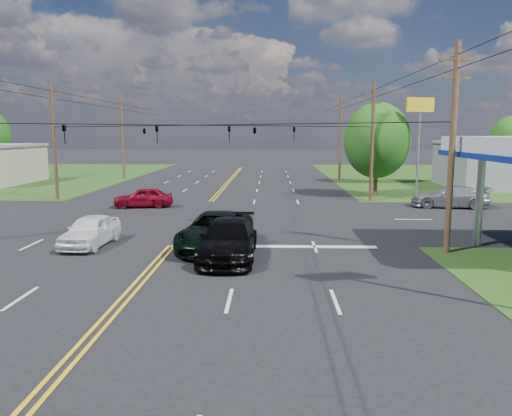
{
  "coord_description": "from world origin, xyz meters",
  "views": [
    {
      "loc": [
        4.88,
        -19.81,
        5.49
      ],
      "look_at": [
        4.08,
        6.0,
        1.61
      ],
      "focal_mm": 35.0,
      "sensor_mm": 36.0,
      "label": 1
    }
  ],
  "objects_px": {
    "pole_left_far": "(122,136)",
    "pole_right_far": "(340,136)",
    "tree_right_a": "(377,140)",
    "pole_ne": "(372,140)",
    "tree_right_b": "(377,145)",
    "pickup_white": "(90,231)",
    "tree_far_r": "(512,141)",
    "pole_nw": "(54,140)",
    "pickup_dkgreen": "(216,231)",
    "suv_black": "(228,240)",
    "pole_se": "(452,146)"
  },
  "relations": [
    {
      "from": "suv_black",
      "to": "pole_right_far",
      "type": "bearing_deg",
      "value": 75.84
    },
    {
      "from": "pole_ne",
      "to": "tree_right_b",
      "type": "bearing_deg",
      "value": 76.87
    },
    {
      "from": "pole_ne",
      "to": "tree_right_b",
      "type": "xyz_separation_m",
      "value": [
        3.5,
        15.0,
        -0.7
      ]
    },
    {
      "from": "pole_se",
      "to": "tree_right_a",
      "type": "distance_m",
      "value": 21.02
    },
    {
      "from": "tree_right_a",
      "to": "pickup_white",
      "type": "relative_size",
      "value": 1.83
    },
    {
      "from": "tree_right_a",
      "to": "suv_black",
      "type": "distance_m",
      "value": 25.26
    },
    {
      "from": "pole_nw",
      "to": "pickup_dkgreen",
      "type": "bearing_deg",
      "value": -48.95
    },
    {
      "from": "tree_right_b",
      "to": "pickup_white",
      "type": "bearing_deg",
      "value": -122.61
    },
    {
      "from": "pole_ne",
      "to": "pole_right_far",
      "type": "bearing_deg",
      "value": 90.0
    },
    {
      "from": "pole_nw",
      "to": "tree_far_r",
      "type": "xyz_separation_m",
      "value": [
        47.0,
        21.0,
        -0.37
      ]
    },
    {
      "from": "pole_right_far",
      "to": "tree_right_a",
      "type": "relative_size",
      "value": 1.22
    },
    {
      "from": "pole_left_far",
      "to": "suv_black",
      "type": "xyz_separation_m",
      "value": [
        16.0,
        -38.38,
        -4.31
      ]
    },
    {
      "from": "pole_ne",
      "to": "pole_right_far",
      "type": "relative_size",
      "value": 0.95
    },
    {
      "from": "tree_far_r",
      "to": "suv_black",
      "type": "distance_m",
      "value": 51.04
    },
    {
      "from": "tree_far_r",
      "to": "pickup_dkgreen",
      "type": "relative_size",
      "value": 1.22
    },
    {
      "from": "pole_left_far",
      "to": "pickup_white",
      "type": "height_order",
      "value": "pole_left_far"
    },
    {
      "from": "pole_right_far",
      "to": "tree_far_r",
      "type": "distance_m",
      "value": 21.1
    },
    {
      "from": "pickup_dkgreen",
      "to": "pole_nw",
      "type": "bearing_deg",
      "value": 137.16
    },
    {
      "from": "tree_right_a",
      "to": "pole_nw",
      "type": "bearing_deg",
      "value": -173.66
    },
    {
      "from": "pole_ne",
      "to": "tree_right_b",
      "type": "height_order",
      "value": "pole_ne"
    },
    {
      "from": "pole_ne",
      "to": "pole_left_far",
      "type": "distance_m",
      "value": 32.2
    },
    {
      "from": "tree_far_r",
      "to": "pole_ne",
      "type": "bearing_deg",
      "value": -135.0
    },
    {
      "from": "pole_nw",
      "to": "pole_ne",
      "type": "relative_size",
      "value": 1.0
    },
    {
      "from": "pole_left_far",
      "to": "pole_right_far",
      "type": "height_order",
      "value": "same"
    },
    {
      "from": "pole_right_far",
      "to": "pickup_white",
      "type": "bearing_deg",
      "value": -115.25
    },
    {
      "from": "pickup_white",
      "to": "tree_right_b",
      "type": "bearing_deg",
      "value": 61.23
    },
    {
      "from": "pickup_dkgreen",
      "to": "pickup_white",
      "type": "relative_size",
      "value": 1.4
    },
    {
      "from": "pole_right_far",
      "to": "tree_far_r",
      "type": "bearing_deg",
      "value": 5.44
    },
    {
      "from": "pole_se",
      "to": "pickup_dkgreen",
      "type": "bearing_deg",
      "value": 177.34
    },
    {
      "from": "tree_far_r",
      "to": "pole_se",
      "type": "bearing_deg",
      "value": -118.3
    },
    {
      "from": "pickup_white",
      "to": "pole_ne",
      "type": "bearing_deg",
      "value": 48.92
    },
    {
      "from": "pole_ne",
      "to": "tree_far_r",
      "type": "xyz_separation_m",
      "value": [
        21.0,
        21.0,
        -0.37
      ]
    },
    {
      "from": "pole_nw",
      "to": "pole_se",
      "type": "bearing_deg",
      "value": -34.7
    },
    {
      "from": "pole_se",
      "to": "suv_black",
      "type": "relative_size",
      "value": 1.61
    },
    {
      "from": "pole_nw",
      "to": "pole_right_far",
      "type": "height_order",
      "value": "pole_right_far"
    },
    {
      "from": "pole_nw",
      "to": "tree_right_b",
      "type": "distance_m",
      "value": 33.1
    },
    {
      "from": "pole_se",
      "to": "tree_right_a",
      "type": "xyz_separation_m",
      "value": [
        1.0,
        21.0,
        -0.05
      ]
    },
    {
      "from": "pole_nw",
      "to": "pickup_white",
      "type": "height_order",
      "value": "pole_nw"
    },
    {
      "from": "pole_nw",
      "to": "tree_right_a",
      "type": "distance_m",
      "value": 27.17
    },
    {
      "from": "pole_se",
      "to": "tree_right_a",
      "type": "height_order",
      "value": "pole_se"
    },
    {
      "from": "pole_left_far",
      "to": "pickup_dkgreen",
      "type": "xyz_separation_m",
      "value": [
        15.24,
        -36.5,
        -4.3
      ]
    },
    {
      "from": "tree_far_r",
      "to": "pickup_white",
      "type": "height_order",
      "value": "tree_far_r"
    },
    {
      "from": "tree_right_a",
      "to": "suv_black",
      "type": "relative_size",
      "value": 1.39
    },
    {
      "from": "pole_se",
      "to": "pole_left_far",
      "type": "xyz_separation_m",
      "value": [
        -26.0,
        37.0,
        0.25
      ]
    },
    {
      "from": "tree_right_b",
      "to": "pickup_dkgreen",
      "type": "distance_m",
      "value": 35.65
    },
    {
      "from": "tree_far_r",
      "to": "pickup_white",
      "type": "relative_size",
      "value": 1.71
    },
    {
      "from": "pole_right_far",
      "to": "pole_nw",
      "type": "bearing_deg",
      "value": -143.84
    },
    {
      "from": "pole_ne",
      "to": "tree_right_a",
      "type": "distance_m",
      "value": 3.16
    },
    {
      "from": "pole_left_far",
      "to": "pickup_white",
      "type": "relative_size",
      "value": 2.24
    },
    {
      "from": "pole_se",
      "to": "pole_right_far",
      "type": "relative_size",
      "value": 0.95
    }
  ]
}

